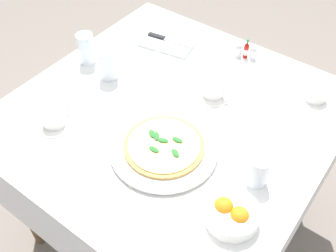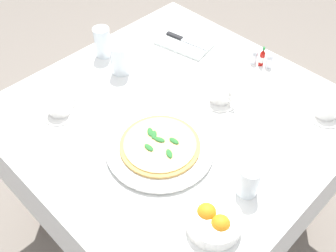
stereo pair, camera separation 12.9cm
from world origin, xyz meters
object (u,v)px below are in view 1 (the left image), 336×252
pizza (164,145)px  coffee_cup_center_back (54,119)px  dinner_knife (167,39)px  hot_sauce_bottle (246,50)px  coffee_cup_far_right (214,89)px  water_glass_far_left (258,171)px  water_glass_right_edge (87,50)px  citrus_bowl (232,214)px  salt_shaker (253,53)px  napkin_folded (167,42)px  pepper_shaker (238,51)px  water_glass_near_left (108,66)px  coffee_cup_near_right (316,94)px  pizza_plate (164,148)px

pizza → coffee_cup_center_back: coffee_cup_center_back is taller
dinner_knife → hot_sauce_bottle: hot_sauce_bottle is taller
coffee_cup_far_right → water_glass_far_left: bearing=-39.0°
water_glass_right_edge → citrus_bowl: bearing=-18.7°
coffee_cup_far_right → hot_sauce_bottle: 0.27m
citrus_bowl → salt_shaker: bearing=113.6°
napkin_folded → pepper_shaker: bearing=9.5°
pizza → pepper_shaker: pepper_shaker is taller
water_glass_near_left → coffee_cup_center_back: bearing=-85.3°
coffee_cup_near_right → water_glass_near_left: bearing=-153.3°
coffee_cup_center_back → water_glass_far_left: (0.65, 0.20, 0.02)m
coffee_cup_center_back → napkin_folded: size_ratio=0.55×
coffee_cup_near_right → napkin_folded: coffee_cup_near_right is taller
pizza → hot_sauce_bottle: (-0.03, 0.59, 0.01)m
pizza_plate → coffee_cup_far_right: (-0.01, 0.31, 0.02)m
water_glass_far_left → napkin_folded: size_ratio=0.42×
pizza_plate → napkin_folded: napkin_folded is taller
pizza_plate → coffee_cup_far_right: 0.31m
water_glass_far_left → hot_sauce_bottle: (-0.32, 0.52, -0.01)m
water_glass_far_left → water_glass_right_edge: bearing=171.5°
coffee_cup_far_right → napkin_folded: (-0.33, 0.16, -0.02)m
pizza_plate → pizza: (-0.00, 0.00, 0.01)m
pizza_plate → pepper_shaker: bearing=95.9°
water_glass_right_edge → coffee_cup_near_right: bearing=21.6°
pizza_plate → hot_sauce_bottle: bearing=93.1°
napkin_folded → pepper_shaker: size_ratio=4.28×
water_glass_far_left → pizza: bearing=-166.5°
pizza_plate → hot_sauce_bottle: size_ratio=4.14×
water_glass_near_left → pepper_shaker: (0.33, 0.41, -0.03)m
pizza_plate → water_glass_right_edge: size_ratio=2.81×
citrus_bowl → water_glass_near_left: bearing=159.5°
hot_sauce_bottle → water_glass_right_edge: bearing=-141.0°
napkin_folded → coffee_cup_far_right: bearing=-37.0°
water_glass_far_left → dinner_knife: 0.74m
hot_sauce_bottle → salt_shaker: 0.03m
napkin_folded → dinner_knife: dinner_knife is taller
pepper_shaker → water_glass_far_left: bearing=-55.5°
water_glass_near_left → napkin_folded: size_ratio=0.49×
citrus_bowl → coffee_cup_near_right: bearing=90.3°
pizza → salt_shaker: bearing=90.3°
coffee_cup_far_right → water_glass_right_edge: size_ratio=1.08×
dinner_knife → pepper_shaker: (0.28, 0.10, 0.00)m
citrus_bowl → dinner_knife: bearing=138.5°
napkin_folded → water_glass_right_edge: bearing=-134.0°
coffee_cup_far_right → dinner_knife: (-0.32, 0.16, -0.01)m
pizza_plate → coffee_cup_far_right: bearing=92.4°
coffee_cup_center_back → pepper_shaker: bearing=66.5°
coffee_cup_center_back → hot_sauce_bottle: 0.79m
pizza_plate → pizza: 0.01m
water_glass_near_left → coffee_cup_near_right: bearing=26.7°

